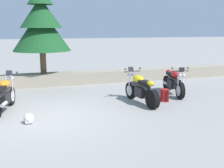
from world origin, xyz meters
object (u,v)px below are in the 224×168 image
Objects in this scene: motorcycle_orange_near_left at (4,96)px; rider_backpack at (165,95)px; motorcycle_red_far_right at (174,82)px; pine_tree_mid_left at (41,24)px; motorcycle_yellow_centre at (141,89)px; rider_helmet at (29,119)px.

motorcycle_orange_near_left is 4.34× the size of rider_backpack.
pine_tree_mid_left is at bearing 144.07° from motorcycle_red_far_right.
pine_tree_mid_left reaches higher than motorcycle_orange_near_left.
motorcycle_yellow_centre reaches higher than rider_helmet.
rider_helmet is at bearing -165.25° from motorcycle_yellow_centre.
rider_helmet is at bearing -98.41° from pine_tree_mid_left.
pine_tree_mid_left is at bearing 132.40° from rider_backpack.
motorcycle_yellow_centre is 0.94m from rider_backpack.
pine_tree_mid_left is (-3.88, 4.25, 2.50)m from rider_backpack.
motorcycle_red_far_right is at bearing 45.02° from rider_backpack.
motorcycle_yellow_centre is 3.89m from rider_helmet.
motorcycle_orange_near_left and motorcycle_yellow_centre have the same top height.
rider_backpack is at bearing -3.13° from motorcycle_yellow_centre.
motorcycle_yellow_centre is at bearing -54.67° from pine_tree_mid_left.
rider_backpack is at bearing -134.98° from motorcycle_red_far_right.
pine_tree_mid_left is (-2.98, 4.20, 2.26)m from motorcycle_yellow_centre.
motorcycle_orange_near_left is at bearing 174.30° from motorcycle_yellow_centre.
motorcycle_orange_near_left is 1.63m from rider_helmet.
motorcycle_red_far_right is at bearing 17.90° from rider_helmet.
motorcycle_red_far_right is (1.74, 0.78, 0.00)m from motorcycle_yellow_centre.
motorcycle_orange_near_left and motorcycle_red_far_right have the same top height.
motorcycle_red_far_right is at bearing 3.14° from motorcycle_orange_near_left.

